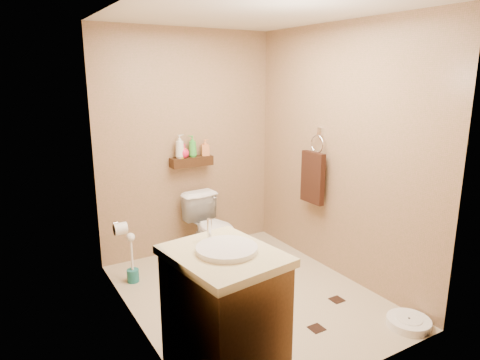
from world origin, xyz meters
TOP-DOWN VIEW (x-y plane):
  - ground at (0.00, 0.00)m, footprint 2.50×2.50m
  - wall_back at (0.00, 1.25)m, footprint 2.00×0.04m
  - wall_front at (0.00, -1.25)m, footprint 2.00×0.04m
  - wall_left at (-1.00, 0.00)m, footprint 0.04×2.50m
  - wall_right at (1.00, 0.00)m, footprint 0.04×2.50m
  - ceiling at (0.00, 0.00)m, footprint 2.00×2.50m
  - wall_shelf at (0.00, 1.17)m, footprint 0.46×0.14m
  - floor_accents at (0.02, -0.03)m, footprint 1.30×1.40m
  - toilet at (0.07, 0.83)m, footprint 0.44×0.71m
  - vanity at (-0.70, -0.83)m, footprint 0.68×0.79m
  - bathroom_scale at (0.82, -1.07)m, footprint 0.35×0.35m
  - toilet_brush at (-0.82, 0.77)m, footprint 0.11×0.11m
  - towel_ring at (0.91, 0.25)m, footprint 0.12×0.30m
  - toilet_paper at (-0.94, 0.65)m, footprint 0.12×0.11m
  - bottle_a at (-0.13, 1.17)m, footprint 0.10×0.10m
  - bottle_b at (-0.12, 1.17)m, footprint 0.09×0.09m
  - bottle_c at (-0.09, 1.17)m, footprint 0.16×0.16m
  - bottle_d at (0.02, 1.17)m, footprint 0.12×0.12m
  - bottle_e at (0.17, 1.17)m, footprint 0.10×0.10m

SIDE VIEW (x-z plane):
  - ground at x=0.00m, z-range 0.00..0.00m
  - floor_accents at x=0.02m, z-range 0.00..0.01m
  - bathroom_scale at x=0.82m, z-range 0.00..0.07m
  - toilet_brush at x=-0.82m, z-range -0.07..0.42m
  - toilet at x=0.07m, z-range 0.00..0.70m
  - vanity at x=-0.70m, z-range -0.06..0.96m
  - toilet_paper at x=-0.94m, z-range 0.54..0.66m
  - towel_ring at x=0.91m, z-range 0.57..1.33m
  - wall_shelf at x=0.00m, z-range 0.97..1.07m
  - bottle_c at x=-0.09m, z-range 1.07..1.22m
  - bottle_b at x=-0.12m, z-range 1.07..1.23m
  - bottle_e at x=0.17m, z-range 1.07..1.25m
  - bottle_d at x=0.02m, z-range 1.07..1.30m
  - bottle_a at x=-0.13m, z-range 1.07..1.32m
  - wall_back at x=0.00m, z-range 0.00..2.40m
  - wall_front at x=0.00m, z-range 0.00..2.40m
  - wall_left at x=-1.00m, z-range 0.00..2.40m
  - wall_right at x=1.00m, z-range 0.00..2.40m
  - ceiling at x=0.00m, z-range 2.39..2.41m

